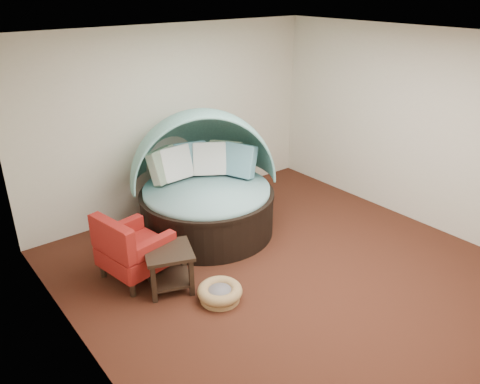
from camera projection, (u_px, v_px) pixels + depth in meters
floor at (283, 268)px, 5.96m from camera, size 5.00×5.00×0.00m
wall_back at (174, 120)px, 7.16m from camera, size 5.00×0.00×5.00m
wall_left at (74, 232)px, 3.96m from camera, size 0.00×5.00×5.00m
wall_right at (412, 127)px, 6.80m from camera, size 0.00×5.00×5.00m
ceiling at (293, 39)px, 4.80m from camera, size 5.00×5.00×0.00m
canopy_daybed at (205, 176)px, 6.62m from camera, size 2.55×2.52×1.75m
pet_basket at (220, 293)px, 5.34m from camera, size 0.67×0.67×0.18m
red_armchair at (132, 249)px, 5.61m from camera, size 0.86×0.86×0.87m
side_table at (169, 264)px, 5.45m from camera, size 0.70×0.70×0.52m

